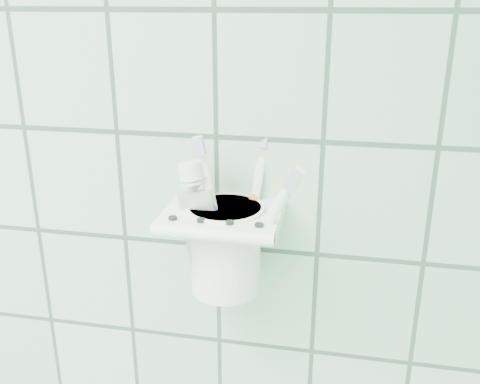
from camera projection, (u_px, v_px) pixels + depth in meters
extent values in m
cube|color=white|center=(230.00, 212.00, 0.64)|extent=(0.05, 0.02, 0.04)
cube|color=white|center=(223.00, 217.00, 0.61)|extent=(0.13, 0.10, 0.01)
cylinder|color=white|center=(212.00, 235.00, 0.56)|extent=(0.13, 0.01, 0.01)
cylinder|color=black|center=(173.00, 219.00, 0.58)|extent=(0.01, 0.01, 0.00)
cylinder|color=black|center=(201.00, 221.00, 0.57)|extent=(0.01, 0.01, 0.00)
cylinder|color=black|center=(230.00, 223.00, 0.57)|extent=(0.01, 0.01, 0.00)
cylinder|color=black|center=(259.00, 225.00, 0.56)|extent=(0.01, 0.01, 0.00)
cylinder|color=white|center=(226.00, 249.00, 0.62)|extent=(0.08, 0.08, 0.11)
cylinder|color=white|center=(225.00, 209.00, 0.61)|extent=(0.09, 0.09, 0.01)
cylinder|color=black|center=(225.00, 208.00, 0.61)|extent=(0.07, 0.07, 0.00)
cylinder|color=white|center=(229.00, 230.00, 0.60)|extent=(0.04, 0.03, 0.15)
cylinder|color=white|center=(228.00, 158.00, 0.57)|extent=(0.01, 0.01, 0.02)
cube|color=silver|center=(227.00, 148.00, 0.56)|extent=(0.02, 0.01, 0.02)
cube|color=white|center=(228.00, 147.00, 0.57)|extent=(0.02, 0.01, 0.02)
ellipsoid|color=#1E38A5|center=(228.00, 217.00, 0.59)|extent=(0.02, 0.01, 0.03)
cylinder|color=white|center=(241.00, 223.00, 0.62)|extent=(0.03, 0.05, 0.15)
cylinder|color=white|center=(241.00, 153.00, 0.59)|extent=(0.01, 0.01, 0.02)
cube|color=silver|center=(240.00, 143.00, 0.58)|extent=(0.02, 0.02, 0.02)
cube|color=white|center=(241.00, 142.00, 0.59)|extent=(0.01, 0.01, 0.02)
ellipsoid|color=orange|center=(240.00, 210.00, 0.61)|extent=(0.02, 0.01, 0.03)
cylinder|color=white|center=(232.00, 221.00, 0.61)|extent=(0.08, 0.06, 0.14)
cylinder|color=white|center=(232.00, 148.00, 0.58)|extent=(0.02, 0.02, 0.02)
cube|color=silver|center=(231.00, 137.00, 0.57)|extent=(0.02, 0.02, 0.03)
cube|color=white|center=(232.00, 136.00, 0.58)|extent=(0.02, 0.01, 0.03)
ellipsoid|color=green|center=(231.00, 207.00, 0.60)|extent=(0.02, 0.01, 0.03)
cube|color=silver|center=(212.00, 240.00, 0.61)|extent=(0.06, 0.02, 0.12)
cube|color=silver|center=(212.00, 282.00, 0.63)|extent=(0.04, 0.01, 0.02)
cone|color=silver|center=(211.00, 187.00, 0.59)|extent=(0.04, 0.04, 0.02)
cylinder|color=white|center=(210.00, 174.00, 0.58)|extent=(0.03, 0.03, 0.03)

